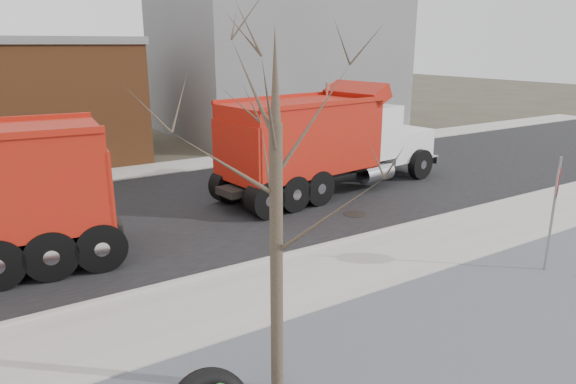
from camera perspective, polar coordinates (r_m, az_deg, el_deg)
ground at (r=11.58m, az=5.90°, el=-9.35°), size 120.00×120.00×0.00m
gravel_verge at (r=9.43m, az=19.60°, el=-16.60°), size 60.00×5.00×0.03m
sidewalk at (r=11.75m, az=5.15°, el=-8.79°), size 60.00×2.50×0.06m
curb at (r=12.71m, az=1.61°, el=-6.62°), size 60.00×0.15×0.11m
road at (r=16.64m, az=-7.48°, el=-1.33°), size 60.00×9.40×0.02m
far_sidewalk at (r=21.78m, az=-13.79°, el=2.57°), size 60.00×2.00×0.06m
building_grey at (r=30.45m, az=-1.43°, el=14.32°), size 12.00×10.00×8.00m
bare_tree at (r=6.71m, az=-1.36°, el=1.69°), size 3.20×3.20×5.20m
stop_sign at (r=12.62m, az=27.60°, el=-0.22°), size 0.62×0.42×2.65m
dump_truck_red_a at (r=17.67m, az=4.34°, el=5.93°), size 9.13×3.54×3.64m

